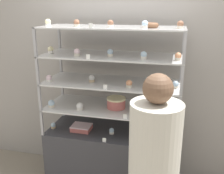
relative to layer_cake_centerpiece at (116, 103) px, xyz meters
name	(u,v)px	position (x,y,z in m)	size (l,w,h in m)	color
back_wall	(121,67)	(-0.05, 0.43, 0.27)	(8.00, 0.05, 2.60)	gray
display_base	(112,159)	(-0.05, 0.01, -0.68)	(1.37, 0.55, 0.70)	#333338
display_riser_lower	(112,108)	(-0.05, 0.01, -0.07)	(1.37, 0.55, 0.27)	#99999E
display_riser_middle	(112,83)	(-0.05, 0.01, 0.20)	(1.37, 0.55, 0.27)	#99999E
display_riser_upper	(112,57)	(-0.05, 0.01, 0.48)	(1.37, 0.55, 0.27)	#99999E
display_riser_top	(112,28)	(-0.05, 0.01, 0.75)	(1.37, 0.55, 0.27)	#99999E
layer_cake_centerpiece	(116,103)	(0.00, 0.00, 0.00)	(0.19, 0.19, 0.11)	#C66660
sheet_cake_frosted	(81,128)	(-0.37, -0.05, -0.30)	(0.21, 0.17, 0.06)	#C66660
cupcake_0	(53,126)	(-0.68, -0.08, -0.30)	(0.05, 0.05, 0.06)	#CCB28C
cupcake_1	(112,131)	(-0.03, -0.05, -0.30)	(0.05, 0.05, 0.06)	white
cupcake_2	(173,141)	(0.59, -0.11, -0.30)	(0.05, 0.05, 0.06)	beige
price_tag_0	(104,140)	(-0.06, -0.24, -0.31)	(0.04, 0.00, 0.04)	white
cupcake_3	(51,104)	(-0.66, -0.14, -0.02)	(0.07, 0.07, 0.08)	beige
cupcake_4	(80,106)	(-0.35, -0.14, -0.02)	(0.07, 0.07, 0.08)	white
cupcake_5	(140,108)	(0.25, -0.04, -0.02)	(0.07, 0.07, 0.08)	#CCB28C
cupcake_6	(174,115)	(0.58, -0.13, -0.02)	(0.07, 0.07, 0.08)	white
price_tag_1	(125,116)	(0.14, -0.24, -0.03)	(0.04, 0.00, 0.04)	white
cupcake_7	(49,78)	(-0.66, -0.14, 0.25)	(0.06, 0.06, 0.07)	white
cupcake_8	(92,79)	(-0.25, -0.04, 0.25)	(0.06, 0.06, 0.07)	#CCB28C
cupcake_9	(129,84)	(0.15, -0.13, 0.25)	(0.06, 0.06, 0.07)	beige
cupcake_10	(175,85)	(0.57, -0.05, 0.25)	(0.06, 0.06, 0.07)	beige
price_tag_2	(105,87)	(-0.05, -0.24, 0.24)	(0.04, 0.00, 0.04)	white
cupcake_11	(51,50)	(-0.68, -0.04, 0.52)	(0.06, 0.06, 0.07)	white
cupcake_12	(77,52)	(-0.36, -0.11, 0.52)	(0.06, 0.06, 0.07)	beige
cupcake_13	(110,53)	(-0.05, -0.06, 0.52)	(0.06, 0.06, 0.07)	beige
cupcake_14	(144,55)	(0.28, -0.11, 0.52)	(0.06, 0.06, 0.07)	white
cupcake_15	(178,57)	(0.58, -0.10, 0.52)	(0.06, 0.06, 0.07)	beige
price_tag_3	(88,57)	(-0.20, -0.24, 0.51)	(0.04, 0.00, 0.04)	white
cupcake_16	(48,23)	(-0.66, -0.09, 0.79)	(0.06, 0.06, 0.07)	white
cupcake_17	(77,23)	(-0.36, -0.10, 0.79)	(0.06, 0.06, 0.07)	beige
cupcake_18	(110,24)	(-0.04, -0.09, 0.79)	(0.06, 0.06, 0.07)	white
cupcake_19	(145,24)	(0.28, -0.11, 0.79)	(0.06, 0.06, 0.07)	white
cupcake_20	(180,25)	(0.58, -0.08, 0.79)	(0.06, 0.06, 0.07)	beige
price_tag_4	(91,26)	(-0.17, -0.24, 0.78)	(0.04, 0.00, 0.04)	white
donut_glazed	(150,25)	(0.32, -0.04, 0.78)	(0.15, 0.15, 0.04)	brown
customer_figure	(153,171)	(0.46, -0.79, -0.19)	(0.36, 0.36, 1.56)	brown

